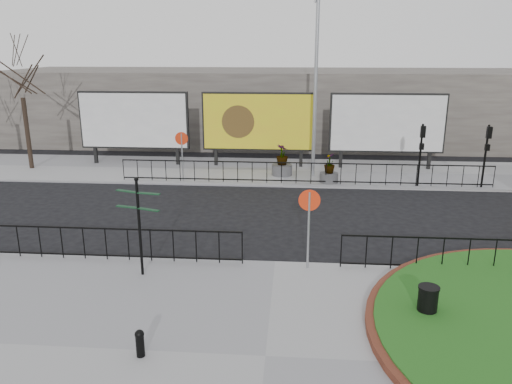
# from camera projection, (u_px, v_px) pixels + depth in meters

# --- Properties ---
(ground) EXTENTS (90.00, 90.00, 0.00)m
(ground) POSITION_uv_depth(u_px,v_px,m) (275.00, 265.00, 15.65)
(ground) COLOR black
(ground) RESTS_ON ground
(pavement_near) EXTENTS (30.00, 10.00, 0.12)m
(pavement_near) POSITION_uv_depth(u_px,v_px,m) (265.00, 358.00, 10.85)
(pavement_near) COLOR gray
(pavement_near) RESTS_ON ground
(pavement_far) EXTENTS (44.00, 6.00, 0.12)m
(pavement_far) POSITION_uv_depth(u_px,v_px,m) (284.00, 171.00, 27.12)
(pavement_far) COLOR gray
(pavement_far) RESTS_ON ground
(railing_near_left) EXTENTS (10.00, 0.10, 1.10)m
(railing_near_left) POSITION_uv_depth(u_px,v_px,m) (84.00, 243.00, 15.63)
(railing_near_left) COLOR black
(railing_near_left) RESTS_ON pavement_near
(railing_near_right) EXTENTS (9.00, 0.10, 1.10)m
(railing_near_right) POSITION_uv_depth(u_px,v_px,m) (495.00, 255.00, 14.69)
(railing_near_right) COLOR black
(railing_near_right) RESTS_ON pavement_near
(railing_far) EXTENTS (18.00, 0.10, 1.10)m
(railing_far) POSITION_uv_depth(u_px,v_px,m) (304.00, 173.00, 24.29)
(railing_far) COLOR black
(railing_far) RESTS_ON pavement_far
(speed_sign_far) EXTENTS (0.64, 0.07, 2.47)m
(speed_sign_far) POSITION_uv_depth(u_px,v_px,m) (182.00, 146.00, 24.49)
(speed_sign_far) COLOR gray
(speed_sign_far) RESTS_ON pavement_far
(speed_sign_near) EXTENTS (0.64, 0.07, 2.47)m
(speed_sign_near) POSITION_uv_depth(u_px,v_px,m) (309.00, 212.00, 14.66)
(speed_sign_near) COLOR gray
(speed_sign_near) RESTS_ON pavement_near
(billboard_left) EXTENTS (6.20, 0.31, 4.10)m
(billboard_left) POSITION_uv_depth(u_px,v_px,m) (134.00, 121.00, 27.98)
(billboard_left) COLOR black
(billboard_left) RESTS_ON pavement_far
(billboard_mid) EXTENTS (6.20, 0.31, 4.10)m
(billboard_mid) POSITION_uv_depth(u_px,v_px,m) (258.00, 122.00, 27.45)
(billboard_mid) COLOR black
(billboard_mid) RESTS_ON pavement_far
(billboard_right) EXTENTS (6.20, 0.31, 4.10)m
(billboard_right) POSITION_uv_depth(u_px,v_px,m) (387.00, 124.00, 26.93)
(billboard_right) COLOR black
(billboard_right) RESTS_ON pavement_far
(lamp_post) EXTENTS (0.74, 0.18, 9.23)m
(lamp_post) POSITION_uv_depth(u_px,v_px,m) (316.00, 84.00, 24.72)
(lamp_post) COLOR gray
(lamp_post) RESTS_ON pavement_far
(signal_pole_a) EXTENTS (0.22, 0.26, 3.00)m
(signal_pole_a) POSITION_uv_depth(u_px,v_px,m) (421.00, 146.00, 23.51)
(signal_pole_a) COLOR black
(signal_pole_a) RESTS_ON pavement_far
(signal_pole_b) EXTENTS (0.22, 0.26, 3.00)m
(signal_pole_b) POSITION_uv_depth(u_px,v_px,m) (487.00, 147.00, 23.29)
(signal_pole_b) COLOR black
(signal_pole_b) RESTS_ON pavement_far
(tree_left) EXTENTS (2.00, 2.00, 7.00)m
(tree_left) POSITION_uv_depth(u_px,v_px,m) (24.00, 104.00, 26.70)
(tree_left) COLOR #2D2119
(tree_left) RESTS_ON pavement_far
(building_backdrop) EXTENTS (40.00, 10.00, 5.00)m
(building_backdrop) POSITION_uv_depth(u_px,v_px,m) (288.00, 106.00, 36.01)
(building_backdrop) COLOR slate
(building_backdrop) RESTS_ON ground
(fingerpost_sign) EXTENTS (1.38, 0.57, 2.97)m
(fingerpost_sign) POSITION_uv_depth(u_px,v_px,m) (139.00, 217.00, 14.23)
(fingerpost_sign) COLOR black
(fingerpost_sign) RESTS_ON pavement_near
(bollard) EXTENTS (0.21, 0.21, 0.64)m
(bollard) POSITION_uv_depth(u_px,v_px,m) (140.00, 342.00, 10.74)
(bollard) COLOR black
(bollard) RESTS_ON pavement_near
(litter_bin) EXTENTS (0.52, 0.52, 0.86)m
(litter_bin) POSITION_uv_depth(u_px,v_px,m) (428.00, 302.00, 12.23)
(litter_bin) COLOR black
(litter_bin) RESTS_ON pavement_near
(planter_b) EXTENTS (1.06, 1.06, 1.64)m
(planter_b) POSITION_uv_depth(u_px,v_px,m) (282.00, 164.00, 25.99)
(planter_b) COLOR #4C4C4F
(planter_b) RESTS_ON pavement_far
(planter_c) EXTENTS (0.91, 0.91, 1.46)m
(planter_c) POSITION_uv_depth(u_px,v_px,m) (329.00, 171.00, 24.57)
(planter_c) COLOR #4C4C4F
(planter_c) RESTS_ON pavement_far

